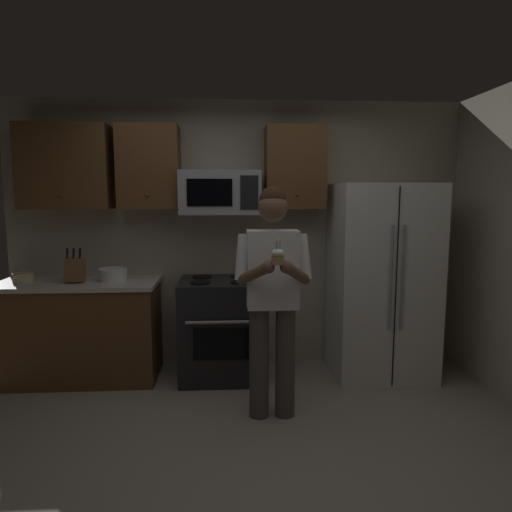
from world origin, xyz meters
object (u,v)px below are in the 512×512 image
at_px(refrigerator, 382,281).
at_px(oven_range, 221,328).
at_px(person, 273,290).
at_px(microwave, 220,193).
at_px(bowl_small_colored, 23,277).
at_px(knife_block, 75,270).
at_px(cupcake, 278,256).
at_px(bowl_large_white, 113,274).

bearing_deg(refrigerator, oven_range, 178.50).
height_order(oven_range, refrigerator, refrigerator).
height_order(oven_range, person, person).
relative_size(microwave, bowl_small_colored, 4.05).
bearing_deg(bowl_small_colored, oven_range, -0.23).
height_order(refrigerator, knife_block, refrigerator).
relative_size(oven_range, person, 0.53).
bearing_deg(cupcake, bowl_small_colored, 151.82).
xyz_separation_m(refrigerator, bowl_large_white, (-2.48, 0.05, 0.08)).
relative_size(microwave, knife_block, 2.31).
xyz_separation_m(microwave, bowl_large_white, (-0.98, -0.11, -0.74)).
bearing_deg(oven_range, cupcake, -71.04).
distance_m(bowl_large_white, person, 1.61).
bearing_deg(microwave, person, -67.24).
distance_m(bowl_large_white, bowl_small_colored, 0.79).
xyz_separation_m(bowl_large_white, cupcake, (1.38, -1.17, 0.31)).
xyz_separation_m(oven_range, bowl_small_colored, (-1.78, 0.01, 0.50)).
distance_m(refrigerator, person, 1.36).
xyz_separation_m(knife_block, person, (1.70, -0.80, -0.04)).
relative_size(refrigerator, bowl_small_colored, 9.84).
bearing_deg(bowl_small_colored, cupcake, -28.18).
bearing_deg(microwave, cupcake, -72.70).
relative_size(refrigerator, cupcake, 10.35).
relative_size(person, cupcake, 10.13).
distance_m(oven_range, cupcake, 1.48).
relative_size(knife_block, bowl_small_colored, 1.75).
distance_m(knife_block, bowl_large_white, 0.33).
bearing_deg(oven_range, knife_block, -178.71).
relative_size(refrigerator, knife_block, 5.63).
xyz_separation_m(bowl_large_white, bowl_small_colored, (-0.79, -0.01, -0.02)).
height_order(refrigerator, cupcake, refrigerator).
relative_size(oven_range, microwave, 1.26).
xyz_separation_m(refrigerator, knife_block, (-2.80, 0.01, 0.13)).
xyz_separation_m(microwave, cupcake, (0.40, -1.28, -0.43)).
bearing_deg(bowl_large_white, person, -31.41).
xyz_separation_m(bowl_small_colored, cupcake, (2.17, -1.16, 0.33)).
bearing_deg(bowl_small_colored, knife_block, -4.38).
xyz_separation_m(oven_range, bowl_large_white, (-0.98, 0.01, 0.52)).
bearing_deg(oven_range, person, -64.36).
height_order(person, cupcake, person).
xyz_separation_m(refrigerator, person, (-1.10, -0.79, 0.10)).
height_order(bowl_small_colored, cupcake, cupcake).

